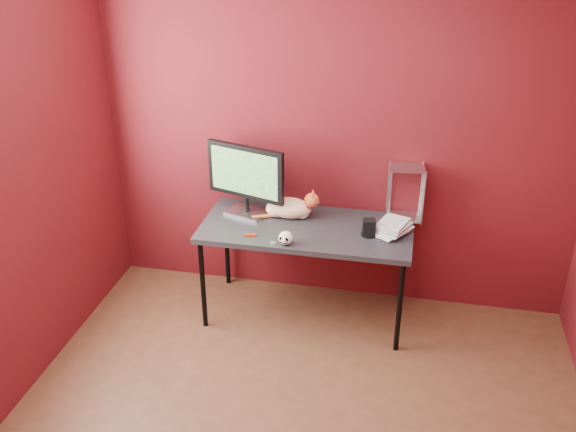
% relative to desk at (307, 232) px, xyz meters
% --- Properties ---
extents(room, '(3.52, 3.52, 2.61)m').
position_rel_desk_xyz_m(room, '(0.15, -1.37, 0.75)').
color(room, '#512F1C').
rests_on(room, ground).
extents(desk, '(1.50, 0.70, 0.75)m').
position_rel_desk_xyz_m(desk, '(0.00, 0.00, 0.00)').
color(desk, black).
rests_on(desk, ground).
extents(monitor, '(0.60, 0.27, 0.53)m').
position_rel_desk_xyz_m(monitor, '(-0.47, 0.11, 0.35)').
color(monitor, '#A3A2A7').
rests_on(monitor, desk).
extents(cat, '(0.48, 0.19, 0.23)m').
position_rel_desk_xyz_m(cat, '(-0.15, 0.11, 0.13)').
color(cat, orange).
rests_on(cat, desk).
extents(skull_mug, '(0.10, 0.10, 0.09)m').
position_rel_desk_xyz_m(skull_mug, '(-0.09, -0.29, 0.10)').
color(skull_mug, white).
rests_on(skull_mug, desk).
extents(speaker, '(0.11, 0.11, 0.12)m').
position_rel_desk_xyz_m(speaker, '(0.44, -0.05, 0.11)').
color(speaker, black).
rests_on(speaker, desk).
extents(book_stack, '(0.29, 0.30, 0.97)m').
position_rel_desk_xyz_m(book_stack, '(0.53, 0.07, 0.53)').
color(book_stack, beige).
rests_on(book_stack, desk).
extents(wire_rack, '(0.26, 0.22, 0.41)m').
position_rel_desk_xyz_m(wire_rack, '(0.67, 0.27, 0.25)').
color(wire_rack, '#A3A2A7').
rests_on(wire_rack, desk).
extents(pocket_knife, '(0.08, 0.04, 0.02)m').
position_rel_desk_xyz_m(pocket_knife, '(-0.36, -0.22, 0.06)').
color(pocket_knife, '#98240B').
rests_on(pocket_knife, desk).
extents(black_gadget, '(0.05, 0.03, 0.02)m').
position_rel_desk_xyz_m(black_gadget, '(-0.09, -0.29, 0.06)').
color(black_gadget, black).
rests_on(black_gadget, desk).
extents(washer, '(0.05, 0.05, 0.00)m').
position_rel_desk_xyz_m(washer, '(-0.18, -0.29, 0.05)').
color(washer, '#A3A2A7').
rests_on(washer, desk).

